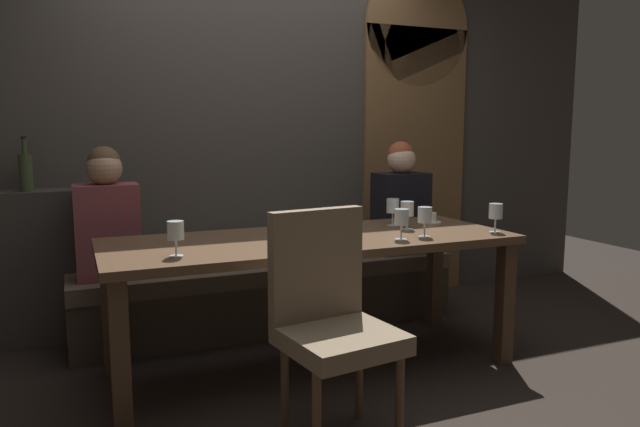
{
  "coord_description": "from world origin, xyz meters",
  "views": [
    {
      "loc": [
        -1.19,
        -2.92,
        1.32
      ],
      "look_at": [
        0.12,
        0.17,
        0.84
      ],
      "focal_mm": 33.33,
      "sensor_mm": 36.0,
      "label": 1
    }
  ],
  "objects_px": {
    "banquette_bench": "(272,296)",
    "wine_glass_center_back": "(407,210)",
    "diner_redhead": "(107,216)",
    "wine_glass_near_left": "(401,219)",
    "wine_bottle_pale_label": "(26,171)",
    "wine_glass_center_front": "(393,207)",
    "chair_near_side": "(330,311)",
    "espresso_cup": "(432,219)",
    "wine_glass_near_right": "(425,216)",
    "fork_on_table": "(290,229)",
    "dining_table": "(312,253)",
    "wine_glass_end_right": "(496,212)",
    "diner_bearded": "(401,200)",
    "dessert_plate": "(313,226)",
    "wine_glass_far_right": "(176,232)"
  },
  "relations": [
    {
      "from": "banquette_bench",
      "to": "wine_glass_center_back",
      "type": "height_order",
      "value": "wine_glass_center_back"
    },
    {
      "from": "diner_redhead",
      "to": "wine_glass_near_left",
      "type": "bearing_deg",
      "value": -34.5
    },
    {
      "from": "banquette_bench",
      "to": "diner_redhead",
      "type": "distance_m",
      "value": 1.16
    },
    {
      "from": "wine_bottle_pale_label",
      "to": "wine_glass_center_front",
      "type": "height_order",
      "value": "wine_bottle_pale_label"
    },
    {
      "from": "chair_near_side",
      "to": "espresso_cup",
      "type": "xyz_separation_m",
      "value": [
        1.08,
        0.89,
        0.21
      ]
    },
    {
      "from": "banquette_bench",
      "to": "diner_redhead",
      "type": "height_order",
      "value": "diner_redhead"
    },
    {
      "from": "wine_glass_near_right",
      "to": "wine_bottle_pale_label",
      "type": "bearing_deg",
      "value": 147.74
    },
    {
      "from": "fork_on_table",
      "to": "wine_bottle_pale_label",
      "type": "bearing_deg",
      "value": 174.78
    },
    {
      "from": "wine_bottle_pale_label",
      "to": "wine_glass_center_back",
      "type": "relative_size",
      "value": 1.99
    },
    {
      "from": "fork_on_table",
      "to": "dining_table",
      "type": "bearing_deg",
      "value": -62.01
    },
    {
      "from": "wine_glass_end_right",
      "to": "espresso_cup",
      "type": "bearing_deg",
      "value": 107.36
    },
    {
      "from": "wine_bottle_pale_label",
      "to": "diner_bearded",
      "type": "bearing_deg",
      "value": -8.21
    },
    {
      "from": "banquette_bench",
      "to": "chair_near_side",
      "type": "relative_size",
      "value": 2.55
    },
    {
      "from": "chair_near_side",
      "to": "wine_glass_end_right",
      "type": "relative_size",
      "value": 5.98
    },
    {
      "from": "diner_redhead",
      "to": "espresso_cup",
      "type": "distance_m",
      "value": 1.95
    },
    {
      "from": "wine_glass_center_front",
      "to": "dessert_plate",
      "type": "xyz_separation_m",
      "value": [
        -0.48,
        0.1,
        -0.1
      ]
    },
    {
      "from": "chair_near_side",
      "to": "wine_bottle_pale_label",
      "type": "distance_m",
      "value": 2.18
    },
    {
      "from": "dining_table",
      "to": "wine_glass_far_right",
      "type": "bearing_deg",
      "value": -163.98
    },
    {
      "from": "dining_table",
      "to": "wine_glass_center_back",
      "type": "xyz_separation_m",
      "value": [
        0.6,
        0.01,
        0.2
      ]
    },
    {
      "from": "wine_glass_center_front",
      "to": "wine_glass_near_right",
      "type": "xyz_separation_m",
      "value": [
        -0.04,
        -0.41,
        -0.0
      ]
    },
    {
      "from": "fork_on_table",
      "to": "dessert_plate",
      "type": "bearing_deg",
      "value": 21.57
    },
    {
      "from": "banquette_bench",
      "to": "espresso_cup",
      "type": "height_order",
      "value": "espresso_cup"
    },
    {
      "from": "diner_bearded",
      "to": "wine_glass_near_right",
      "type": "xyz_separation_m",
      "value": [
        -0.39,
        -0.91,
        0.03
      ]
    },
    {
      "from": "wine_glass_center_back",
      "to": "wine_glass_center_front",
      "type": "height_order",
      "value": "same"
    },
    {
      "from": "diner_redhead",
      "to": "diner_bearded",
      "type": "bearing_deg",
      "value": -0.92
    },
    {
      "from": "diner_bearded",
      "to": "wine_glass_center_back",
      "type": "distance_m",
      "value": 0.75
    },
    {
      "from": "wine_glass_center_back",
      "to": "dessert_plate",
      "type": "xyz_separation_m",
      "value": [
        -0.49,
        0.26,
        -0.1
      ]
    },
    {
      "from": "fork_on_table",
      "to": "espresso_cup",
      "type": "bearing_deg",
      "value": 15.79
    },
    {
      "from": "espresso_cup",
      "to": "fork_on_table",
      "type": "distance_m",
      "value": 0.91
    },
    {
      "from": "diner_redhead",
      "to": "wine_glass_center_front",
      "type": "bearing_deg",
      "value": -18.6
    },
    {
      "from": "fork_on_table",
      "to": "wine_glass_far_right",
      "type": "bearing_deg",
      "value": -123.32
    },
    {
      "from": "wine_glass_end_right",
      "to": "wine_glass_near_right",
      "type": "bearing_deg",
      "value": 176.14
    },
    {
      "from": "wine_glass_near_right",
      "to": "espresso_cup",
      "type": "distance_m",
      "value": 0.52
    },
    {
      "from": "wine_glass_center_back",
      "to": "wine_glass_near_left",
      "type": "bearing_deg",
      "value": -126.21
    },
    {
      "from": "wine_glass_center_back",
      "to": "wine_glass_end_right",
      "type": "bearing_deg",
      "value": -34.68
    },
    {
      "from": "banquette_bench",
      "to": "wine_bottle_pale_label",
      "type": "height_order",
      "value": "wine_bottle_pale_label"
    },
    {
      "from": "chair_near_side",
      "to": "wine_glass_near_right",
      "type": "relative_size",
      "value": 5.98
    },
    {
      "from": "chair_near_side",
      "to": "wine_glass_near_right",
      "type": "bearing_deg",
      "value": 32.17
    },
    {
      "from": "dining_table",
      "to": "wine_glass_near_left",
      "type": "height_order",
      "value": "wine_glass_near_left"
    },
    {
      "from": "wine_glass_near_right",
      "to": "espresso_cup",
      "type": "bearing_deg",
      "value": 52.13
    },
    {
      "from": "chair_near_side",
      "to": "diner_redhead",
      "type": "distance_m",
      "value": 1.65
    },
    {
      "from": "espresso_cup",
      "to": "dining_table",
      "type": "bearing_deg",
      "value": -169.22
    },
    {
      "from": "wine_glass_center_front",
      "to": "fork_on_table",
      "type": "relative_size",
      "value": 0.96
    },
    {
      "from": "wine_glass_center_front",
      "to": "dessert_plate",
      "type": "relative_size",
      "value": 0.86
    },
    {
      "from": "banquette_bench",
      "to": "wine_glass_near_right",
      "type": "bearing_deg",
      "value": -59.07
    },
    {
      "from": "dessert_plate",
      "to": "espresso_cup",
      "type": "bearing_deg",
      "value": -8.0
    },
    {
      "from": "chair_near_side",
      "to": "dining_table",
      "type": "bearing_deg",
      "value": 73.77
    },
    {
      "from": "diner_redhead",
      "to": "wine_glass_end_right",
      "type": "bearing_deg",
      "value": -25.82
    },
    {
      "from": "wine_glass_center_front",
      "to": "wine_glass_center_back",
      "type": "bearing_deg",
      "value": -87.38
    },
    {
      "from": "banquette_bench",
      "to": "wine_glass_center_back",
      "type": "xyz_separation_m",
      "value": [
        0.6,
        -0.69,
        0.62
      ]
    }
  ]
}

